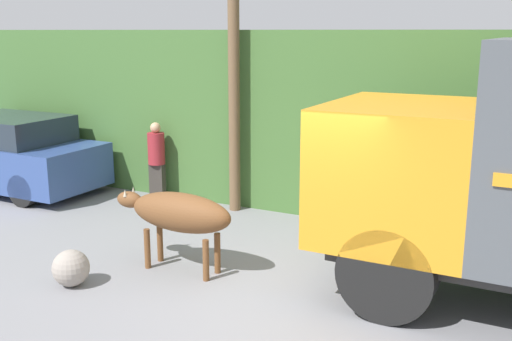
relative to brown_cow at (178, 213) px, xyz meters
The scene contains 7 objects.
ground_plane 2.00m from the brown_cow, ahead, with size 60.00×60.00×0.00m, color gray.
hillside_embankment 6.87m from the brown_cow, 74.67° to the left, with size 32.00×6.64×3.44m.
brown_cow is the anchor object (origin of this frame).
parked_suv 6.28m from the brown_cow, 160.52° to the left, with size 4.30×1.87×1.63m.
pedestrian_on_hill 3.92m from the brown_cow, 130.97° to the left, with size 0.41×0.41×1.61m.
utility_pole 3.64m from the brown_cow, 104.14° to the left, with size 0.90×0.22×5.28m.
roadside_rock 1.65m from the brown_cow, 131.41° to the right, with size 0.51×0.51×0.51m.
Camera 1 is at (2.96, -6.86, 3.43)m, focal length 42.00 mm.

